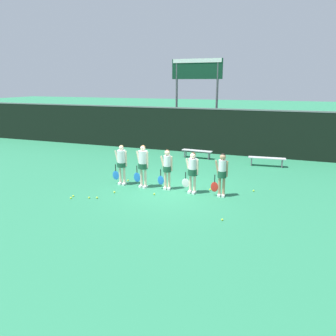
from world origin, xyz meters
TOP-DOWN VIEW (x-y plane):
  - ground_plane at (0.00, 0.00)m, footprint 140.00×140.00m
  - fence_windscreen at (0.00, 7.33)m, footprint 60.00×0.08m
  - scoreboard at (-1.45, 9.01)m, footprint 3.26×0.15m
  - bench_courtside at (3.38, 5.27)m, footprint 1.86×0.51m
  - bench_far at (-0.46, 5.82)m, footprint 1.76×0.47m
  - player_0 at (-2.11, -0.04)m, footprint 0.69×0.40m
  - player_1 at (-1.11, -0.09)m, footprint 0.69×0.41m
  - player_2 at (-0.11, 0.01)m, footprint 0.60×0.33m
  - player_3 at (0.97, -0.09)m, footprint 0.67×0.38m
  - player_4 at (2.10, -0.08)m, footprint 0.61×0.33m
  - tennis_ball_0 at (-0.55, 0.40)m, footprint 0.06×0.06m
  - tennis_ball_1 at (-3.11, -2.08)m, footprint 0.07×0.07m
  - tennis_ball_2 at (2.59, -2.30)m, footprint 0.06×0.06m
  - tennis_ball_3 at (-2.17, -1.93)m, footprint 0.07×0.07m
  - tennis_ball_4 at (1.56, 0.47)m, footprint 0.07×0.07m
  - tennis_ball_5 at (3.20, 0.93)m, footprint 0.07×0.07m
  - tennis_ball_6 at (0.50, 0.82)m, footprint 0.07×0.07m
  - tennis_ball_7 at (-3.06, -2.29)m, footprint 0.07×0.07m
  - tennis_ball_8 at (-0.33, -0.81)m, footprint 0.07×0.07m
  - tennis_ball_9 at (-1.88, -1.14)m, footprint 0.07×0.07m
  - tennis_ball_10 at (-2.45, -2.01)m, footprint 0.06×0.06m
  - tennis_ball_11 at (-2.10, 0.44)m, footprint 0.07×0.07m

SIDE VIEW (x-z plane):
  - ground_plane at x=0.00m, z-range 0.00..0.00m
  - tennis_ball_0 at x=-0.55m, z-range 0.00..0.06m
  - tennis_ball_2 at x=2.59m, z-range 0.00..0.06m
  - tennis_ball_10 at x=-2.45m, z-range 0.00..0.06m
  - tennis_ball_1 at x=-3.11m, z-range 0.00..0.07m
  - tennis_ball_5 at x=3.20m, z-range 0.00..0.07m
  - tennis_ball_6 at x=0.50m, z-range 0.00..0.07m
  - tennis_ball_8 at x=-0.33m, z-range 0.00..0.07m
  - tennis_ball_3 at x=-2.17m, z-range 0.00..0.07m
  - tennis_ball_9 at x=-1.88m, z-range 0.00..0.07m
  - tennis_ball_7 at x=-3.06m, z-range 0.00..0.07m
  - tennis_ball_4 at x=1.56m, z-range 0.00..0.07m
  - tennis_ball_11 at x=-2.10m, z-range 0.00..0.07m
  - bench_far at x=-0.46m, z-range 0.16..0.62m
  - bench_courtside at x=3.38m, z-range 0.17..0.62m
  - player_2 at x=-0.11m, z-range 0.14..1.76m
  - player_3 at x=0.97m, z-range 0.15..1.76m
  - player_4 at x=2.10m, z-range 0.15..1.80m
  - player_0 at x=-2.11m, z-range 0.15..1.84m
  - player_1 at x=-1.11m, z-range 0.17..1.93m
  - fence_windscreen at x=0.00m, z-range 0.01..2.73m
  - scoreboard at x=-1.45m, z-range 1.53..7.15m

